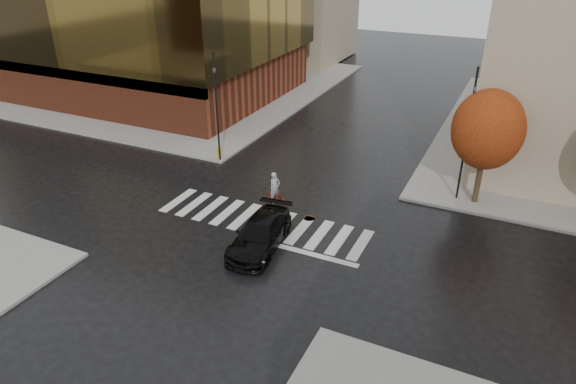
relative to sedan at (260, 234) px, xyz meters
name	(u,v)px	position (x,y,z in m)	size (l,w,h in m)	color
ground	(258,225)	(-1.09, 1.80, -0.73)	(120.00, 120.00, 0.00)	black
sidewalk_nw	(174,83)	(-22.09, 22.80, -0.65)	(30.00, 30.00, 0.15)	gray
crosswalk	(263,221)	(-1.09, 2.30, -0.72)	(12.00, 3.00, 0.01)	silver
office_glass	(135,0)	(-23.09, 19.79, 7.55)	(27.00, 19.00, 16.00)	maroon
tree_ne_a	(488,130)	(8.91, 9.20, 3.73)	(3.80, 3.80, 6.50)	black
sedan	(260,234)	(0.00, 0.00, 0.00)	(2.04, 5.03, 1.46)	black
cyclist	(276,194)	(-1.27, 4.30, -0.06)	(1.81, 1.27, 1.96)	maroon
traffic_light_nw	(216,101)	(-7.39, 8.10, 3.48)	(0.20, 0.17, 7.15)	black
traffic_light_ne	(468,126)	(7.91, 9.22, 3.76)	(0.16, 0.19, 7.57)	black
fire_hydrant	(219,152)	(-7.59, 8.30, -0.15)	(0.28, 0.28, 0.79)	#C09D0B
manhole	(309,218)	(1.06, 3.65, -0.72)	(0.68, 0.68, 0.01)	#4A2E1A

